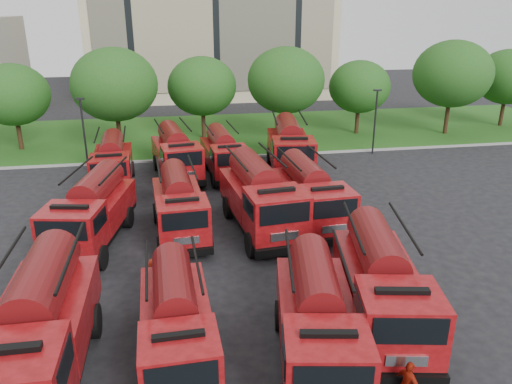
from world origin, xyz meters
TOP-DOWN VIEW (x-y plane):
  - ground at (0.00, 0.00)m, footprint 140.00×140.00m
  - lawn at (0.00, 26.00)m, footprint 70.00×16.00m
  - curb at (0.00, 17.90)m, footprint 70.00×0.30m
  - tree_1 at (-16.00, 23.00)m, footprint 5.71×5.71m
  - tree_2 at (-8.00, 21.50)m, footprint 6.72×6.72m
  - tree_3 at (-1.00, 24.00)m, footprint 5.88×5.88m
  - tree_4 at (6.00, 22.50)m, footprint 6.55×6.55m
  - tree_5 at (13.00, 23.50)m, footprint 5.46×5.46m
  - tree_6 at (21.00, 22.00)m, footprint 6.89×6.89m
  - tree_7 at (28.00, 24.00)m, footprint 6.05×6.05m
  - lamp_post_0 at (-10.00, 17.20)m, footprint 0.60×0.25m
  - lamp_post_1 at (12.00, 17.20)m, footprint 0.60×0.25m
  - fire_truck_0 at (-8.27, -5.49)m, footprint 2.97×7.94m
  - fire_truck_1 at (-4.09, -5.38)m, footprint 2.57×6.63m
  - fire_truck_2 at (0.42, -6.15)m, footprint 3.63×7.35m
  - fire_truck_3 at (3.27, -4.58)m, footprint 3.93×7.80m
  - fire_truck_4 at (-7.94, 4.34)m, footprint 3.96×7.75m
  - fire_truck_5 at (-3.69, 4.66)m, footprint 2.88×7.10m
  - fire_truck_6 at (0.49, 4.46)m, footprint 3.57×8.19m
  - fire_truck_7 at (3.26, 4.79)m, footprint 3.00×7.44m
  - fire_truck_8 at (-7.74, 12.84)m, footprint 2.81×7.06m
  - fire_truck_9 at (-3.61, 14.06)m, footprint 3.50×7.57m
  - fire_truck_10 at (-0.38, 13.83)m, footprint 2.88×6.92m
  - fire_truck_11 at (4.28, 13.69)m, footprint 3.80×8.24m
  - firefighter_1 at (0.20, -7.00)m, footprint 0.75×0.42m
  - firefighter_3 at (3.62, -5.61)m, footprint 1.29×0.72m
  - firefighter_4 at (-4.87, -1.40)m, footprint 0.88×1.03m
  - firefighter_5 at (2.57, 6.03)m, footprint 1.81×1.06m

SIDE VIEW (x-z plane):
  - ground at x=0.00m, z-range 0.00..0.00m
  - firefighter_1 at x=0.20m, z-range -0.77..0.77m
  - firefighter_3 at x=3.62m, z-range -0.97..0.97m
  - firefighter_4 at x=-4.87m, z-range -0.89..0.89m
  - firefighter_5 at x=2.57m, z-range -0.92..0.92m
  - lawn at x=0.00m, z-range 0.00..0.12m
  - curb at x=0.00m, z-range 0.00..0.14m
  - fire_truck_1 at x=-4.09m, z-range 0.01..3.00m
  - fire_truck_10 at x=-0.38m, z-range 0.01..3.09m
  - fire_truck_8 at x=-7.74m, z-range 0.01..3.17m
  - fire_truck_5 at x=-3.69m, z-range 0.01..3.18m
  - fire_truck_2 at x=0.42m, z-range 0.01..3.21m
  - fire_truck_9 at x=-3.61m, z-range 0.01..3.33m
  - fire_truck_7 at x=3.26m, z-range 0.01..3.34m
  - fire_truck_4 at x=-7.94m, z-range 0.01..3.38m
  - fire_truck_3 at x=3.27m, z-range 0.01..3.40m
  - fire_truck_0 at x=-8.27m, z-range 0.01..3.61m
  - fire_truck_11 at x=4.28m, z-range 0.01..3.62m
  - fire_truck_6 at x=0.49m, z-range 0.01..3.63m
  - lamp_post_0 at x=-10.00m, z-range 0.34..5.45m
  - lamp_post_1 at x=12.00m, z-range 0.34..5.45m
  - tree_5 at x=13.00m, z-range 1.01..7.69m
  - tree_1 at x=-16.00m, z-range 1.06..8.04m
  - tree_3 at x=-1.00m, z-range 1.09..8.28m
  - tree_7 at x=28.00m, z-range 1.12..8.52m
  - tree_4 at x=6.00m, z-range 1.21..9.23m
  - tree_2 at x=-8.00m, z-range 1.25..9.46m
  - tree_6 at x=21.00m, z-range 1.28..9.70m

